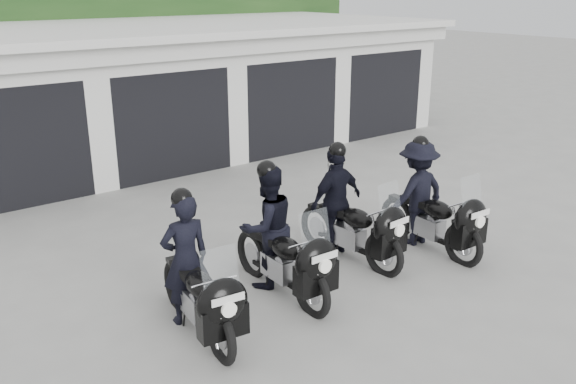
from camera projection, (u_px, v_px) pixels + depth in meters
ground at (355, 266)px, 8.82m from camera, size 80.00×80.00×0.00m
garage_block at (122, 93)px, 14.39m from camera, size 16.40×6.80×2.96m
background_vegetation at (62, 24)px, 17.81m from camera, size 20.00×3.90×5.80m
police_bike_a at (195, 277)px, 6.96m from camera, size 0.74×2.00×1.74m
police_bike_b at (275, 237)px, 7.92m from camera, size 0.83×2.07×1.80m
police_bike_c at (344, 209)px, 8.91m from camera, size 1.00×2.05×1.78m
police_bike_d at (424, 200)px, 9.28m from camera, size 1.09×2.04×1.78m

